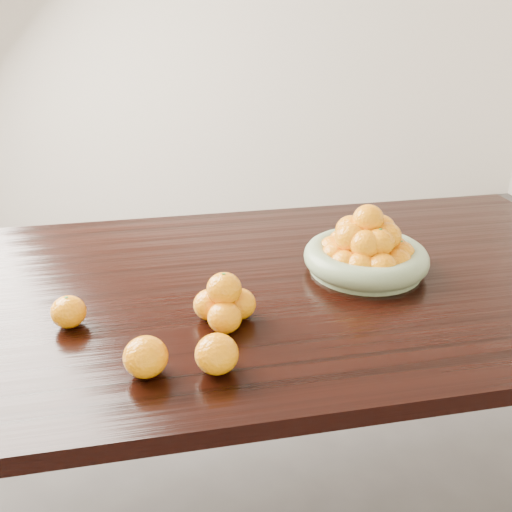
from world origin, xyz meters
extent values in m
plane|color=#4E4B49|center=(0.00, 0.00, 0.00)|extent=(5.00, 5.00, 0.00)
cube|color=silver|center=(0.00, 2.50, 1.35)|extent=(5.00, 0.04, 2.70)
cube|color=black|center=(0.00, 0.00, 0.73)|extent=(2.00, 1.00, 0.04)
cube|color=black|center=(0.93, 0.43, 0.35)|extent=(0.08, 0.08, 0.71)
cylinder|color=gray|center=(0.31, 0.01, 0.76)|extent=(0.28, 0.28, 0.01)
torus|color=gray|center=(0.31, 0.01, 0.79)|extent=(0.32, 0.32, 0.06)
ellipsoid|color=#FF9607|center=(0.40, 0.03, 0.80)|extent=(0.07, 0.07, 0.07)
ellipsoid|color=#FF9607|center=(0.38, 0.07, 0.80)|extent=(0.07, 0.07, 0.07)
ellipsoid|color=#FF9607|center=(0.33, 0.10, 0.80)|extent=(0.07, 0.07, 0.07)
ellipsoid|color=#FF9607|center=(0.28, 0.09, 0.80)|extent=(0.07, 0.07, 0.07)
ellipsoid|color=#FF9607|center=(0.24, 0.06, 0.80)|extent=(0.07, 0.07, 0.07)
ellipsoid|color=#FF9607|center=(0.23, 0.02, 0.80)|extent=(0.07, 0.07, 0.07)
ellipsoid|color=#FF9607|center=(0.24, -0.04, 0.80)|extent=(0.07, 0.07, 0.07)
ellipsoid|color=#FF9607|center=(0.27, -0.06, 0.80)|extent=(0.07, 0.07, 0.07)
ellipsoid|color=#FF9607|center=(0.32, -0.08, 0.80)|extent=(0.08, 0.08, 0.07)
ellipsoid|color=#FF9607|center=(0.37, -0.06, 0.80)|extent=(0.07, 0.07, 0.07)
ellipsoid|color=#FF9607|center=(0.39, -0.02, 0.80)|extent=(0.08, 0.08, 0.07)
ellipsoid|color=#FF9607|center=(0.32, 0.01, 0.80)|extent=(0.08, 0.08, 0.07)
ellipsoid|color=#FF9607|center=(0.36, 0.04, 0.85)|extent=(0.08, 0.08, 0.07)
ellipsoid|color=#FF9607|center=(0.32, 0.06, 0.85)|extent=(0.07, 0.07, 0.07)
ellipsoid|color=#FF9607|center=(0.28, 0.05, 0.85)|extent=(0.08, 0.08, 0.08)
ellipsoid|color=#FF9607|center=(0.27, 0.01, 0.85)|extent=(0.08, 0.08, 0.08)
ellipsoid|color=#FF9607|center=(0.29, -0.03, 0.84)|extent=(0.08, 0.08, 0.07)
ellipsoid|color=#FF9607|center=(0.33, -0.04, 0.85)|extent=(0.07, 0.07, 0.07)
ellipsoid|color=#FF9607|center=(0.36, -0.01, 0.85)|extent=(0.07, 0.07, 0.07)
ellipsoid|color=#FF9607|center=(0.31, 0.02, 0.89)|extent=(0.08, 0.08, 0.07)
ellipsoid|color=#FF9607|center=(-0.08, -0.21, 0.78)|extent=(0.07, 0.07, 0.07)
ellipsoid|color=#FF9607|center=(-0.04, -0.16, 0.78)|extent=(0.07, 0.07, 0.07)
ellipsoid|color=#FF9607|center=(-0.10, -0.15, 0.78)|extent=(0.07, 0.07, 0.07)
ellipsoid|color=#FF9607|center=(-0.08, -0.17, 0.83)|extent=(0.08, 0.08, 0.07)
ellipsoid|color=#FF9607|center=(-0.40, -0.12, 0.78)|extent=(0.07, 0.07, 0.07)
ellipsoid|color=#FF9607|center=(-0.12, -0.34, 0.79)|extent=(0.08, 0.08, 0.08)
ellipsoid|color=#FF9607|center=(-0.25, -0.33, 0.79)|extent=(0.08, 0.08, 0.08)
camera|label=1|loc=(-0.22, -1.22, 1.40)|focal=40.00mm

